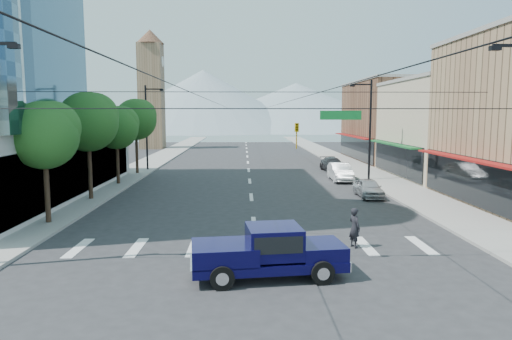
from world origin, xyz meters
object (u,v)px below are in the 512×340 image
(pickup_truck, at_px, (268,251))
(parked_car_near, at_px, (369,188))
(pedestrian, at_px, (355,228))
(parked_car_mid, at_px, (340,172))
(parked_car_far, at_px, (333,165))

(pickup_truck, relative_size, parked_car_near, 1.49)
(pickup_truck, relative_size, pedestrian, 3.23)
(pedestrian, bearing_deg, parked_car_mid, -33.13)
(pickup_truck, bearing_deg, parked_car_near, 56.47)
(parked_car_far, bearing_deg, parked_car_mid, -100.02)
(parked_car_far, bearing_deg, pedestrian, -103.52)
(pedestrian, relative_size, parked_car_mid, 0.37)
(parked_car_mid, xyz_separation_m, parked_car_far, (0.69, 7.06, -0.10))
(parked_car_mid, bearing_deg, pedestrian, -98.81)
(pedestrian, relative_size, parked_car_far, 0.38)
(parked_car_near, bearing_deg, pickup_truck, -116.67)
(pickup_truck, distance_m, parked_car_near, 18.13)
(parked_car_mid, height_order, parked_car_far, parked_car_mid)
(parked_car_near, xyz_separation_m, parked_car_far, (0.38, 15.28, 0.03))
(pedestrian, bearing_deg, pickup_truck, 109.28)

